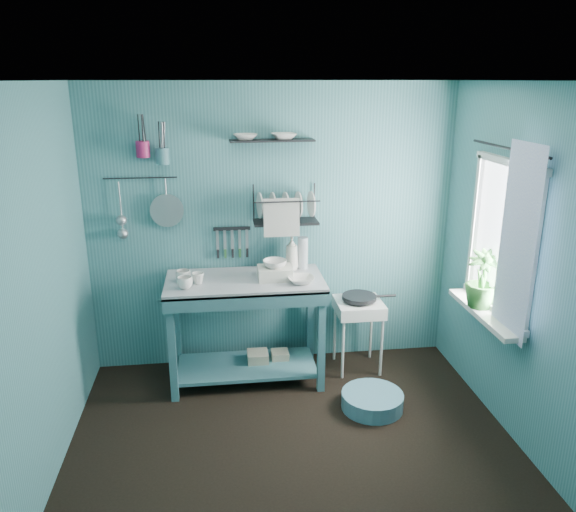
{
  "coord_description": "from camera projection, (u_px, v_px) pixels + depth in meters",
  "views": [
    {
      "loc": [
        -0.48,
        -3.26,
        2.51
      ],
      "look_at": [
        0.05,
        0.85,
        1.2
      ],
      "focal_mm": 35.0,
      "sensor_mm": 36.0,
      "label": 1
    }
  ],
  "objects": [
    {
      "name": "storage_tin_small",
      "position": [
        280.0,
        361.0,
        5.01
      ],
      "size": [
        0.15,
        0.15,
        0.2
      ],
      "primitive_type": "cube",
      "color": "gray",
      "rests_on": "floor"
    },
    {
      "name": "tub_bowl",
      "position": [
        275.0,
        264.0,
        4.62
      ],
      "size": [
        0.2,
        0.19,
        0.06
      ],
      "primitive_type": "imported",
      "color": "silver",
      "rests_on": "wash_tub"
    },
    {
      "name": "mug_right",
      "position": [
        183.0,
        276.0,
        4.57
      ],
      "size": [
        0.17,
        0.17,
        0.1
      ],
      "primitive_type": "imported",
      "rotation": [
        0.0,
        0.0,
        1.05
      ],
      "color": "silver",
      "rests_on": "work_counter"
    },
    {
      "name": "frying_pan",
      "position": [
        359.0,
        297.0,
        4.91
      ],
      "size": [
        0.3,
        0.3,
        0.03
      ],
      "primitive_type": "cylinder",
      "color": "black",
      "rests_on": "hotplate_stand"
    },
    {
      "name": "dish_rack",
      "position": [
        286.0,
        205.0,
        4.75
      ],
      "size": [
        0.58,
        0.32,
        0.32
      ],
      "primitive_type": "cube",
      "rotation": [
        0.0,
        0.0,
        0.16
      ],
      "color": "black",
      "rests_on": "wall_back"
    },
    {
      "name": "shelf_bowl_left",
      "position": [
        245.0,
        143.0,
        4.59
      ],
      "size": [
        0.21,
        0.21,
        0.05
      ],
      "primitive_type": "imported",
      "rotation": [
        0.0,
        0.0,
        -0.06
      ],
      "color": "silver",
      "rests_on": "upper_shelf"
    },
    {
      "name": "knife_strip",
      "position": [
        232.0,
        229.0,
        4.86
      ],
      "size": [
        0.32,
        0.02,
        0.03
      ],
      "primitive_type": "cube",
      "rotation": [
        0.0,
        0.0,
        -0.01
      ],
      "color": "black",
      "rests_on": "wall_back"
    },
    {
      "name": "potted_plant",
      "position": [
        483.0,
        279.0,
        4.27
      ],
      "size": [
        0.32,
        0.32,
        0.45
      ],
      "primitive_type": "imported",
      "rotation": [
        0.0,
        0.0,
        -0.32
      ],
      "color": "#2F6F2C",
      "rests_on": "windowsill"
    },
    {
      "name": "mug_mid",
      "position": [
        198.0,
        278.0,
        4.53
      ],
      "size": [
        0.14,
        0.14,
        0.09
      ],
      "primitive_type": "imported",
      "rotation": [
        0.0,
        0.0,
        0.52
      ],
      "color": "silver",
      "rests_on": "work_counter"
    },
    {
      "name": "floor_basin",
      "position": [
        372.0,
        401.0,
        4.46
      ],
      "size": [
        0.49,
        0.49,
        0.13
      ],
      "primitive_type": "cylinder",
      "color": "teal",
      "rests_on": "floor"
    },
    {
      "name": "windowsill",
      "position": [
        484.0,
        313.0,
        4.26
      ],
      "size": [
        0.16,
        0.95,
        0.04
      ],
      "primitive_type": "cube",
      "color": "silver",
      "rests_on": "wall_right"
    },
    {
      "name": "storage_tin_large",
      "position": [
        258.0,
        363.0,
        4.95
      ],
      "size": [
        0.18,
        0.18,
        0.22
      ],
      "primitive_type": "cube",
      "color": "gray",
      "rests_on": "floor"
    },
    {
      "name": "water_bottle",
      "position": [
        303.0,
        253.0,
        4.88
      ],
      "size": [
        0.09,
        0.09,
        0.28
      ],
      "primitive_type": "cylinder",
      "color": "#A7B1BA",
      "rests_on": "work_counter"
    },
    {
      "name": "window_glass",
      "position": [
        503.0,
        238.0,
        4.09
      ],
      "size": [
        0.0,
        1.1,
        1.1
      ],
      "primitive_type": "plane",
      "rotation": [
        1.57,
        0.0,
        1.57
      ],
      "color": "white",
      "rests_on": "wall_right"
    },
    {
      "name": "work_counter",
      "position": [
        246.0,
        330.0,
        4.79
      ],
      "size": [
        1.34,
        0.72,
        0.93
      ],
      "primitive_type": "cube",
      "rotation": [
        0.0,
        0.0,
        -0.05
      ],
      "color": "#376A73",
      "rests_on": "floor"
    },
    {
      "name": "colander",
      "position": [
        167.0,
        211.0,
        4.72
      ],
      "size": [
        0.28,
        0.03,
        0.28
      ],
      "primitive_type": "cylinder",
      "rotation": [
        1.54,
        0.0,
        0.0
      ],
      "color": "#9DA0A4",
      "rests_on": "wall_back"
    },
    {
      "name": "ladle_outer",
      "position": [
        120.0,
        200.0,
        4.65
      ],
      "size": [
        0.01,
        0.01,
        0.3
      ],
      "primitive_type": "cylinder",
      "color": "#9DA0A4",
      "rests_on": "wall_back"
    },
    {
      "name": "hotplate_stand",
      "position": [
        358.0,
        335.0,
        5.02
      ],
      "size": [
        0.46,
        0.46,
        0.65
      ],
      "primitive_type": "cube",
      "rotation": [
        0.0,
        0.0,
        0.15
      ],
      "color": "silver",
      "rests_on": "floor"
    },
    {
      "name": "wash_tub",
      "position": [
        275.0,
        273.0,
        4.65
      ],
      "size": [
        0.28,
        0.22,
        0.1
      ],
      "primitive_type": "cube",
      "color": "silver",
      "rests_on": "work_counter"
    },
    {
      "name": "ceiling",
      "position": [
        299.0,
        81.0,
        3.14
      ],
      "size": [
        3.2,
        3.2,
        0.0
      ],
      "primitive_type": "plane",
      "rotation": [
        3.14,
        0.0,
        0.0
      ],
      "color": "silver",
      "rests_on": "ground"
    },
    {
      "name": "counter_bowl",
      "position": [
        301.0,
        280.0,
        4.55
      ],
      "size": [
        0.22,
        0.22,
        0.05
      ],
      "primitive_type": "imported",
      "color": "silver",
      "rests_on": "work_counter"
    },
    {
      "name": "hook_rail",
      "position": [
        140.0,
        178.0,
        4.63
      ],
      "size": [
        0.6,
        0.01,
        0.01
      ],
      "primitive_type": "cylinder",
      "rotation": [
        0.0,
        1.57,
        0.0
      ],
      "color": "black",
      "rests_on": "wall_back"
    },
    {
      "name": "wall_right",
      "position": [
        536.0,
        278.0,
        3.71
      ],
      "size": [
        0.0,
        3.0,
        3.0
      ],
      "primitive_type": "plane",
      "rotation": [
        1.57,
        0.0,
        -1.57
      ],
      "color": "#3A7278",
      "rests_on": "ground"
    },
    {
      "name": "mug_left",
      "position": [
        185.0,
        283.0,
        4.43
      ],
      "size": [
        0.12,
        0.12,
        0.1
      ],
      "primitive_type": "imported",
      "color": "silver",
      "rests_on": "work_counter"
    },
    {
      "name": "wall_front",
      "position": [
        355.0,
        431.0,
        2.1
      ],
      "size": [
        3.2,
        0.0,
        3.2
      ],
      "primitive_type": "plane",
      "rotation": [
        -1.57,
        0.0,
        0.0
      ],
      "color": "#3A7278",
      "rests_on": "ground"
    },
    {
      "name": "wall_left",
      "position": [
        31.0,
        301.0,
        3.32
      ],
      "size": [
        0.0,
        3.0,
        3.0
      ],
      "primitive_type": "plane",
      "rotation": [
        1.57,
        0.0,
        1.57
      ],
      "color": "#3A7278",
      "rests_on": "ground"
    },
    {
      "name": "wall_back",
      "position": [
        273.0,
        229.0,
        4.94
      ],
      "size": [
        3.2,
        0.0,
        3.2
      ],
      "primitive_type": "plane",
      "rotation": [
        1.57,
        0.0,
        0.0
      ],
      "color": "#3A7278",
      "rests_on": "ground"
    },
    {
      "name": "upper_shelf",
      "position": [
        272.0,
        140.0,
        4.61
      ],
      "size": [
        0.71,
        0.2,
        0.01
      ],
      "primitive_type": "cube",
      "rotation": [
        0.0,
        0.0,
        0.03
      ],
      "color": "black",
      "rests_on": "wall_back"
    },
    {
      "name": "curtain",
      "position": [
        517.0,
        243.0,
        3.79
      ],
      "size": [
        0.0,
        1.35,
        1.35
      ],
      "primitive_type": "plane",
      "rotation": [
        1.57,
        0.0,
        1.57
      ],
      "color": "white",
      "rests_on": "wall_right"
    },
    {
      "name": "soap_bottle",
      "position": [
        292.0,
        253.0,
        4.85
      ],
      "size": [
        0.11,
        0.12,
        0.3
      ],
      "primitive_type": "imported",
      "color": "silver",
      "rests_on": "work_counter"
    },
    {
      "name": "utensil_cup_teal",
      "position": [
        162.0,
        156.0,
        4.55
      ],
      "size": [
        0.11,
        0.11,
        0.13
      ],
      "primitive_type": "cylinder",
      "color": "#386C76",
      "rests_on": "wall_back"
    },
    {
      "name": "ladle_inner",
      "position": [
        121.0,
        213.0,
        4.69
      ],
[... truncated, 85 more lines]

